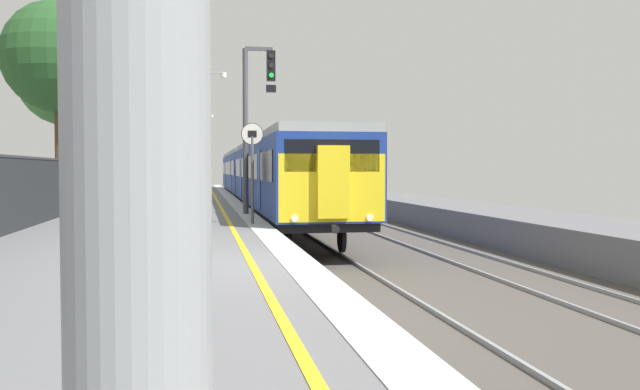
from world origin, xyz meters
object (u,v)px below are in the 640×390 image
platform_lamp_far (199,145)px  background_tree_centre (59,61)px  background_tree_left (63,81)px  platform_lamp_mid (198,126)px  speed_limit_sign (252,160)px  commuter_train_at_platform (262,173)px  signal_gantry (253,111)px

platform_lamp_far → background_tree_centre: size_ratio=0.65×
background_tree_left → platform_lamp_mid: bearing=-58.0°
speed_limit_sign → background_tree_centre: (-7.05, 11.21, 4.20)m
commuter_train_at_platform → signal_gantry: bearing=-96.2°
signal_gantry → platform_lamp_far: 25.97m
signal_gantry → speed_limit_sign: bearing=-94.8°
commuter_train_at_platform → signal_gantry: signal_gantry is taller
speed_limit_sign → background_tree_left: size_ratio=0.34×
platform_lamp_mid → signal_gantry: bearing=-47.3°
commuter_train_at_platform → background_tree_left: 10.84m
signal_gantry → speed_limit_sign: size_ratio=2.02×
commuter_train_at_platform → background_tree_centre: (-8.90, -6.81, 4.67)m
signal_gantry → background_tree_centre: background_tree_centre is taller
commuter_train_at_platform → platform_lamp_mid: (-3.29, -11.80, 1.73)m
commuter_train_at_platform → platform_lamp_far: 12.74m
platform_lamp_mid → background_tree_centre: 8.06m
signal_gantry → platform_lamp_mid: signal_gantry is taller
platform_lamp_mid → platform_lamp_far: size_ratio=0.93×
signal_gantry → platform_lamp_far: size_ratio=1.02×
background_tree_centre → speed_limit_sign: bearing=-57.8°
platform_lamp_far → background_tree_left: size_ratio=0.66×
signal_gantry → platform_lamp_mid: 2.68m
background_tree_left → speed_limit_sign: bearing=-64.5°
background_tree_left → platform_lamp_far: bearing=64.6°
commuter_train_at_platform → signal_gantry: 13.99m
background_tree_left → background_tree_centre: background_tree_centre is taller
speed_limit_sign → background_tree_centre: bearing=122.2°
signal_gantry → background_tree_centre: size_ratio=0.66×
signal_gantry → background_tree_centre: (-7.41, 6.94, 2.51)m
platform_lamp_far → signal_gantry: bearing=-86.0°
background_tree_left → background_tree_centre: 5.44m
background_tree_left → background_tree_centre: size_ratio=0.97×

